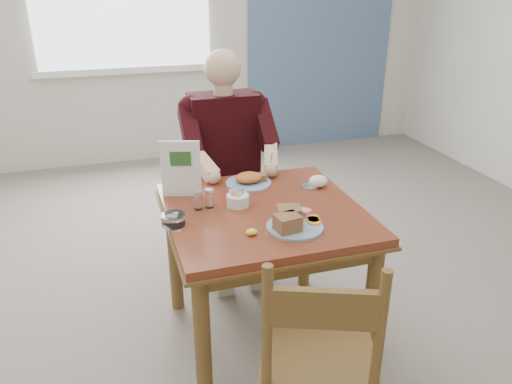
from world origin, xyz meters
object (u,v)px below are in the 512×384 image
object	(u,v)px
chair_far	(225,195)
near_plate	(292,222)
far_plate	(249,180)
table	(264,229)
chair_near	(318,359)
diner	(227,150)

from	to	relation	value
chair_far	near_plate	bearing A→B (deg)	-86.88
near_plate	chair_far	bearing A→B (deg)	93.12
near_plate	far_plate	distance (m)	0.53
near_plate	far_plate	xyz separation A→B (m)	(-0.04, 0.53, -0.01)
table	chair_far	xyz separation A→B (m)	(0.00, 0.80, -0.16)
chair_near	diner	world-z (taller)	diner
chair_near	far_plate	world-z (taller)	chair_near
chair_near	diner	size ratio (longest dim) A/B	0.69
far_plate	table	bearing A→B (deg)	-93.62
chair_far	diner	xyz separation A→B (m)	(0.00, -0.09, 0.33)
table	chair_near	xyz separation A→B (m)	(-0.03, -0.73, -0.16)
diner	near_plate	size ratio (longest dim) A/B	5.20
chair_near	diner	bearing A→B (deg)	88.83
chair_far	near_plate	xyz separation A→B (m)	(0.06, -1.02, 0.30)
far_plate	chair_far	bearing A→B (deg)	92.23
table	chair_near	distance (m)	0.75
table	far_plate	size ratio (longest dim) A/B	3.27
table	near_plate	size ratio (longest dim) A/B	3.46
diner	chair_near	bearing A→B (deg)	-91.17
chair_near	diner	xyz separation A→B (m)	(0.03, 1.44, 0.33)
chair_near	chair_far	bearing A→B (deg)	88.90
chair_far	chair_near	size ratio (longest dim) A/B	1.00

